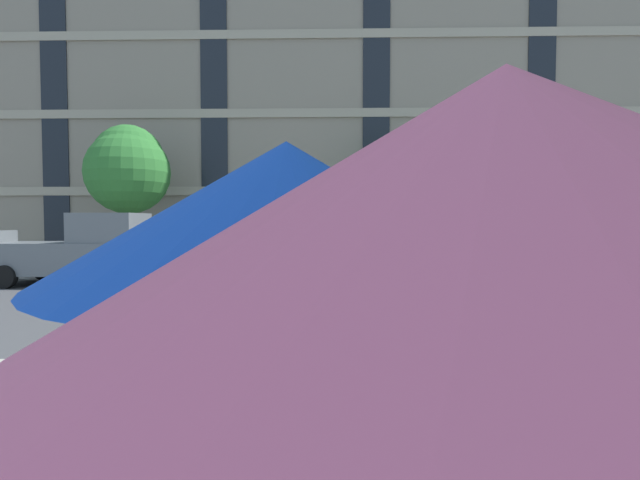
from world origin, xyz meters
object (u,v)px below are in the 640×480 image
at_px(pickup_silver, 278,251).
at_px(pickup_silver_midblock, 465,252).
at_px(street_tree_middle, 386,174).
at_px(street_tree_left, 127,169).
at_px(patio_umbrella, 554,209).
at_px(pickup_gray, 83,251).

height_order(pickup_silver, pickup_silver_midblock, same).
bearing_deg(street_tree_middle, pickup_silver_midblock, -59.87).
xyz_separation_m(pickup_silver_midblock, street_tree_left, (-11.54, 2.88, 2.84)).
relative_size(pickup_silver_midblock, patio_umbrella, 1.46).
height_order(pickup_gray, pickup_silver, same).
relative_size(pickup_silver, pickup_silver_midblock, 1.00).
bearing_deg(patio_umbrella, street_tree_middle, 85.53).
xyz_separation_m(pickup_silver, street_tree_middle, (3.66, 3.48, 2.68)).
bearing_deg(pickup_gray, patio_umbrella, -56.43).
bearing_deg(street_tree_middle, patio_umbrella, -94.47).
bearing_deg(pickup_silver, pickup_silver_midblock, 0.00).
distance_m(street_tree_left, patio_umbrella, 17.73).
bearing_deg(pickup_silver, patio_umbrella, -79.32).
bearing_deg(pickup_silver_midblock, pickup_gray, 180.00).
distance_m(pickup_gray, pickup_silver_midblock, 11.71).
bearing_deg(pickup_silver, street_tree_left, 153.83).
xyz_separation_m(pickup_gray, street_tree_middle, (9.69, 3.48, 2.68)).
xyz_separation_m(pickup_silver, patio_umbrella, (2.40, -12.70, 0.99)).
relative_size(pickup_silver, patio_umbrella, 1.46).
height_order(pickup_silver_midblock, patio_umbrella, patio_umbrella).
bearing_deg(patio_umbrella, pickup_silver, 100.68).
height_order(street_tree_left, street_tree_middle, street_tree_left).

